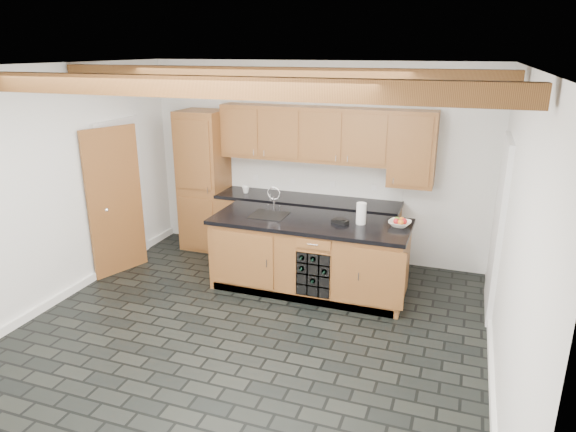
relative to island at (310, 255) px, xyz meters
name	(u,v)px	position (x,y,z in m)	size (l,w,h in m)	color
ground	(248,334)	(-0.31, -1.28, -0.47)	(5.00, 5.00, 0.00)	black
room_shell	(257,186)	(-0.39, -0.75, 1.06)	(5.01, 5.00, 5.00)	white
back_cabinetry	(285,192)	(-0.68, 0.95, 0.51)	(3.65, 0.62, 2.20)	brown
island	(310,255)	(0.00, 0.00, 0.00)	(2.48, 0.96, 0.93)	brown
faucet	(270,212)	(-0.56, 0.05, 0.50)	(0.45, 0.40, 0.34)	black
kitchen_scale	(340,221)	(0.37, 0.01, 0.49)	(0.22, 0.17, 0.06)	black
fruit_bowl	(400,224)	(1.07, 0.14, 0.50)	(0.27, 0.27, 0.07)	white
fruit_cluster	(400,221)	(1.07, 0.14, 0.53)	(0.16, 0.17, 0.07)	#AF1718
paper_towel	(361,213)	(0.62, 0.07, 0.60)	(0.12, 0.12, 0.26)	white
mug	(246,190)	(-1.26, 0.88, 0.51)	(0.11, 0.11, 0.10)	white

